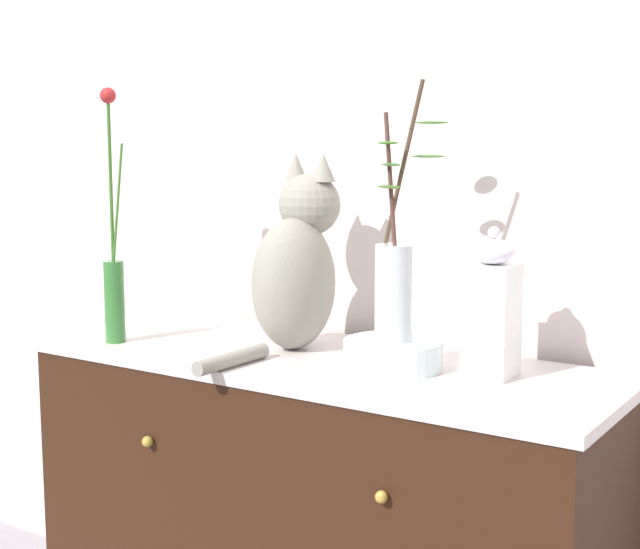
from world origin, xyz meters
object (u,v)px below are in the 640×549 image
(vase_slim_green, at_px, (114,275))
(bowl_porcelain, at_px, (393,355))
(sideboard, at_px, (320,533))
(jar_lidded_porcelain, at_px, (492,310))
(vase_glass_clear, at_px, (394,280))
(cat_sitting, at_px, (296,266))

(vase_slim_green, height_order, bowl_porcelain, vase_slim_green)
(sideboard, xyz_separation_m, vase_slim_green, (-0.48, -0.14, 0.56))
(sideboard, xyz_separation_m, jar_lidded_porcelain, (0.38, 0.04, 0.54))
(vase_slim_green, height_order, jar_lidded_porcelain, vase_slim_green)
(bowl_porcelain, relative_size, vase_glass_clear, 0.39)
(jar_lidded_porcelain, bearing_deg, sideboard, -173.17)
(jar_lidded_porcelain, bearing_deg, vase_slim_green, -168.03)
(vase_slim_green, distance_m, vase_glass_clear, 0.67)
(cat_sitting, bearing_deg, jar_lidded_porcelain, 0.27)
(sideboard, distance_m, jar_lidded_porcelain, 0.66)
(cat_sitting, distance_m, vase_glass_clear, 0.28)
(cat_sitting, height_order, bowl_porcelain, cat_sitting)
(bowl_porcelain, xyz_separation_m, vase_glass_clear, (0.00, 0.00, 0.15))
(bowl_porcelain, relative_size, jar_lidded_porcelain, 0.68)
(cat_sitting, distance_m, jar_lidded_porcelain, 0.47)
(vase_glass_clear, xyz_separation_m, jar_lidded_porcelain, (0.19, 0.05, -0.05))
(sideboard, height_order, vase_slim_green, vase_slim_green)
(sideboard, relative_size, bowl_porcelain, 6.40)
(sideboard, xyz_separation_m, vase_glass_clear, (0.18, -0.01, 0.59))
(sideboard, xyz_separation_m, bowl_porcelain, (0.18, -0.01, 0.43))
(vase_slim_green, bearing_deg, cat_sitting, 24.81)
(bowl_porcelain, height_order, jar_lidded_porcelain, jar_lidded_porcelain)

